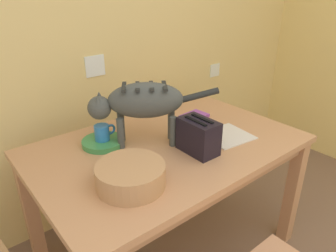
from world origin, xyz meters
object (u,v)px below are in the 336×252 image
(dining_table, at_px, (168,157))
(coffee_mug, at_px, (103,132))
(wicker_basket, at_px, (131,175))
(toaster, at_px, (198,136))
(saucer_bowl, at_px, (103,142))
(magazine, at_px, (227,136))
(cat, at_px, (140,103))
(book_stack, at_px, (194,117))

(dining_table, height_order, coffee_mug, coffee_mug)
(wicker_basket, height_order, toaster, toaster)
(saucer_bowl, height_order, magazine, saucer_bowl)
(cat, height_order, coffee_mug, cat)
(coffee_mug, distance_m, magazine, 0.67)
(saucer_bowl, height_order, toaster, toaster)
(cat, bearing_deg, magazine, -85.57)
(saucer_bowl, distance_m, toaster, 0.50)
(dining_table, xyz_separation_m, magazine, (0.30, -0.14, 0.09))
(book_stack, bearing_deg, cat, -173.62)
(wicker_basket, bearing_deg, toaster, 4.36)
(cat, xyz_separation_m, saucer_bowl, (-0.17, 0.11, -0.21))
(cat, height_order, wicker_basket, cat)
(toaster, bearing_deg, saucer_bowl, 132.42)
(book_stack, bearing_deg, saucer_bowl, 173.60)
(saucer_bowl, height_order, wicker_basket, wicker_basket)
(toaster, bearing_deg, dining_table, 110.48)
(coffee_mug, bearing_deg, toaster, -47.92)
(cat, relative_size, toaster, 2.82)
(dining_table, height_order, toaster, toaster)
(coffee_mug, distance_m, book_stack, 0.59)
(book_stack, relative_size, wicker_basket, 0.61)
(wicker_basket, bearing_deg, cat, 48.34)
(book_stack, bearing_deg, dining_table, -156.49)
(book_stack, relative_size, toaster, 0.88)
(coffee_mug, relative_size, book_stack, 0.66)
(coffee_mug, xyz_separation_m, wicker_basket, (-0.09, -0.39, -0.02))
(toaster, bearing_deg, wicker_basket, -175.64)
(toaster, bearing_deg, coffee_mug, 132.08)
(dining_table, relative_size, toaster, 6.92)
(saucer_bowl, relative_size, magazine, 0.88)
(dining_table, xyz_separation_m, toaster, (0.06, -0.16, 0.17))
(dining_table, relative_size, book_stack, 7.89)
(cat, distance_m, magazine, 0.52)
(cat, bearing_deg, dining_table, -97.29)
(book_stack, xyz_separation_m, toaster, (-0.25, -0.30, 0.07))
(dining_table, xyz_separation_m, wicker_basket, (-0.35, -0.19, 0.14))
(saucer_bowl, bearing_deg, book_stack, -6.40)
(cat, relative_size, coffee_mug, 4.84)
(coffee_mug, height_order, toaster, toaster)
(saucer_bowl, xyz_separation_m, coffee_mug, (0.00, 0.00, 0.05))
(coffee_mug, bearing_deg, cat, -34.34)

